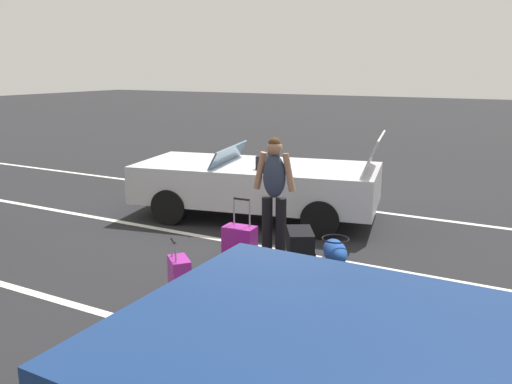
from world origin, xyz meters
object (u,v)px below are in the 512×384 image
(convertible_car, at_px, (246,184))
(suitcase_small_carryon, at_px, (180,279))
(suitcase_large_black, at_px, (300,261))
(duffel_bag, at_px, (335,251))
(traveler_person, at_px, (274,190))
(suitcase_medium_bright, at_px, (240,250))

(convertible_car, height_order, suitcase_small_carryon, convertible_car)
(suitcase_large_black, height_order, duffel_bag, suitcase_large_black)
(traveler_person, bearing_deg, duffel_bag, -90.73)
(convertible_car, xyz_separation_m, suitcase_large_black, (-2.12, 2.47, -0.22))
(convertible_car, distance_m, duffel_bag, 2.61)
(traveler_person, bearing_deg, suitcase_small_carryon, 164.13)
(suitcase_large_black, distance_m, duffel_bag, 1.10)
(convertible_car, relative_size, suitcase_small_carryon, 6.10)
(suitcase_small_carryon, bearing_deg, traveler_person, 32.98)
(suitcase_medium_bright, relative_size, traveler_person, 0.59)
(convertible_car, distance_m, suitcase_large_black, 3.27)
(suitcase_medium_bright, distance_m, suitcase_small_carryon, 1.04)
(suitcase_large_black, distance_m, suitcase_medium_bright, 0.90)
(convertible_car, relative_size, suitcase_medium_bright, 4.52)
(suitcase_large_black, bearing_deg, traveler_person, 100.19)
(suitcase_small_carryon, bearing_deg, suitcase_large_black, -9.72)
(suitcase_large_black, relative_size, suitcase_small_carryon, 1.03)
(convertible_car, bearing_deg, duffel_bag, 135.91)
(suitcase_large_black, height_order, traveler_person, traveler_person)
(suitcase_medium_bright, height_order, suitcase_small_carryon, suitcase_medium_bright)
(convertible_car, xyz_separation_m, duffel_bag, (-2.17, 1.39, -0.43))
(convertible_car, xyz_separation_m, suitcase_small_carryon, (-1.05, 3.36, -0.34))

